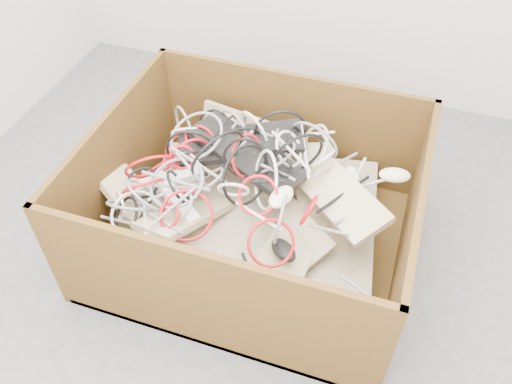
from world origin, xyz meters
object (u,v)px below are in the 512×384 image
(vga_plug, at_px, (361,226))
(power_strip_right, at_px, (175,198))
(power_strip_left, at_px, (170,179))
(cardboard_box, at_px, (250,222))

(vga_plug, bearing_deg, power_strip_right, -131.70)
(power_strip_right, distance_m, vga_plug, 0.70)
(power_strip_right, xyz_separation_m, vga_plug, (0.69, 0.08, 0.00))
(power_strip_left, relative_size, vga_plug, 6.00)
(power_strip_right, relative_size, vga_plug, 5.78)
(cardboard_box, distance_m, power_strip_left, 0.38)
(power_strip_right, bearing_deg, power_strip_left, 159.00)
(power_strip_left, distance_m, vga_plug, 0.75)
(cardboard_box, height_order, power_strip_left, cardboard_box)
(power_strip_left, xyz_separation_m, vga_plug, (0.75, -0.00, 0.00))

